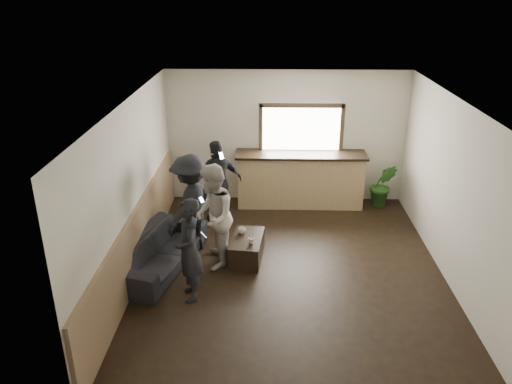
{
  "coord_description": "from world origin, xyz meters",
  "views": [
    {
      "loc": [
        -0.37,
        -7.1,
        4.43
      ],
      "look_at": [
        -0.57,
        0.4,
        1.24
      ],
      "focal_mm": 35.0,
      "sensor_mm": 36.0,
      "label": 1
    }
  ],
  "objects_px": {
    "person_d": "(218,182)",
    "cup_b": "(251,241)",
    "potted_plant": "(383,185)",
    "coffee_table": "(247,248)",
    "person_c": "(191,204)",
    "cup_a": "(242,231)",
    "sofa": "(160,251)",
    "person_a": "(189,250)",
    "bar_counter": "(300,176)",
    "person_b": "(213,217)"
  },
  "relations": [
    {
      "from": "person_a",
      "to": "person_d",
      "type": "relative_size",
      "value": 0.96
    },
    {
      "from": "coffee_table",
      "to": "cup_b",
      "type": "bearing_deg",
      "value": -68.31
    },
    {
      "from": "bar_counter",
      "to": "coffee_table",
      "type": "bearing_deg",
      "value": -113.83
    },
    {
      "from": "coffee_table",
      "to": "person_b",
      "type": "height_order",
      "value": "person_b"
    },
    {
      "from": "coffee_table",
      "to": "person_a",
      "type": "xyz_separation_m",
      "value": [
        -0.79,
        -1.16,
        0.61
      ]
    },
    {
      "from": "bar_counter",
      "to": "person_c",
      "type": "bearing_deg",
      "value": -134.54
    },
    {
      "from": "bar_counter",
      "to": "potted_plant",
      "type": "distance_m",
      "value": 1.75
    },
    {
      "from": "cup_b",
      "to": "potted_plant",
      "type": "distance_m",
      "value": 3.64
    },
    {
      "from": "coffee_table",
      "to": "cup_a",
      "type": "xyz_separation_m",
      "value": [
        -0.1,
        0.16,
        0.25
      ]
    },
    {
      "from": "person_d",
      "to": "potted_plant",
      "type": "bearing_deg",
      "value": 166.73
    },
    {
      "from": "coffee_table",
      "to": "person_a",
      "type": "distance_m",
      "value": 1.53
    },
    {
      "from": "person_a",
      "to": "person_b",
      "type": "xyz_separation_m",
      "value": [
        0.24,
        0.96,
        0.08
      ]
    },
    {
      "from": "bar_counter",
      "to": "sofa",
      "type": "bearing_deg",
      "value": -133.01
    },
    {
      "from": "person_b",
      "to": "person_d",
      "type": "bearing_deg",
      "value": 179.35
    },
    {
      "from": "coffee_table",
      "to": "person_a",
      "type": "bearing_deg",
      "value": -124.43
    },
    {
      "from": "person_d",
      "to": "person_a",
      "type": "bearing_deg",
      "value": 58.9
    },
    {
      "from": "coffee_table",
      "to": "person_c",
      "type": "distance_m",
      "value": 1.23
    },
    {
      "from": "person_a",
      "to": "person_c",
      "type": "bearing_deg",
      "value": 172.42
    },
    {
      "from": "person_b",
      "to": "coffee_table",
      "type": "bearing_deg",
      "value": 106.73
    },
    {
      "from": "cup_b",
      "to": "potted_plant",
      "type": "height_order",
      "value": "potted_plant"
    },
    {
      "from": "sofa",
      "to": "person_b",
      "type": "relative_size",
      "value": 1.2
    },
    {
      "from": "sofa",
      "to": "bar_counter",
      "type": "bearing_deg",
      "value": -27.88
    },
    {
      "from": "coffee_table",
      "to": "person_d",
      "type": "relative_size",
      "value": 0.54
    },
    {
      "from": "cup_a",
      "to": "cup_b",
      "type": "bearing_deg",
      "value": -63.62
    },
    {
      "from": "sofa",
      "to": "cup_b",
      "type": "relative_size",
      "value": 20.68
    },
    {
      "from": "sofa",
      "to": "person_b",
      "type": "distance_m",
      "value": 1.06
    },
    {
      "from": "sofa",
      "to": "person_b",
      "type": "bearing_deg",
      "value": -67.34
    },
    {
      "from": "cup_a",
      "to": "potted_plant",
      "type": "bearing_deg",
      "value": 36.46
    },
    {
      "from": "potted_plant",
      "to": "person_d",
      "type": "height_order",
      "value": "person_d"
    },
    {
      "from": "potted_plant",
      "to": "person_a",
      "type": "bearing_deg",
      "value": -136.07
    },
    {
      "from": "person_c",
      "to": "person_d",
      "type": "distance_m",
      "value": 1.2
    },
    {
      "from": "cup_a",
      "to": "potted_plant",
      "type": "relative_size",
      "value": 0.14
    },
    {
      "from": "person_d",
      "to": "cup_b",
      "type": "bearing_deg",
      "value": 86.13
    },
    {
      "from": "cup_a",
      "to": "person_c",
      "type": "height_order",
      "value": "person_c"
    },
    {
      "from": "cup_a",
      "to": "person_c",
      "type": "xyz_separation_m",
      "value": [
        -0.88,
        0.12,
        0.43
      ]
    },
    {
      "from": "coffee_table",
      "to": "potted_plant",
      "type": "distance_m",
      "value": 3.58
    },
    {
      "from": "sofa",
      "to": "person_c",
      "type": "xyz_separation_m",
      "value": [
        0.45,
        0.59,
        0.58
      ]
    },
    {
      "from": "person_a",
      "to": "person_d",
      "type": "distance_m",
      "value": 2.58
    },
    {
      "from": "potted_plant",
      "to": "person_d",
      "type": "bearing_deg",
      "value": -165.98
    },
    {
      "from": "cup_b",
      "to": "potted_plant",
      "type": "bearing_deg",
      "value": 42.45
    },
    {
      "from": "person_a",
      "to": "person_b",
      "type": "relative_size",
      "value": 0.91
    },
    {
      "from": "bar_counter",
      "to": "person_a",
      "type": "relative_size",
      "value": 1.68
    },
    {
      "from": "cup_b",
      "to": "person_a",
      "type": "height_order",
      "value": "person_a"
    },
    {
      "from": "coffee_table",
      "to": "person_c",
      "type": "bearing_deg",
      "value": 164.13
    },
    {
      "from": "person_d",
      "to": "cup_a",
      "type": "bearing_deg",
      "value": 85.3
    },
    {
      "from": "sofa",
      "to": "cup_a",
      "type": "distance_m",
      "value": 1.42
    },
    {
      "from": "bar_counter",
      "to": "cup_a",
      "type": "distance_m",
      "value": 2.43
    },
    {
      "from": "cup_a",
      "to": "bar_counter",
      "type": "bearing_deg",
      "value": 62.63
    },
    {
      "from": "bar_counter",
      "to": "person_d",
      "type": "xyz_separation_m",
      "value": [
        -1.64,
        -0.89,
        0.2
      ]
    },
    {
      "from": "bar_counter",
      "to": "cup_a",
      "type": "xyz_separation_m",
      "value": [
        -1.12,
        -2.16,
        -0.19
      ]
    }
  ]
}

